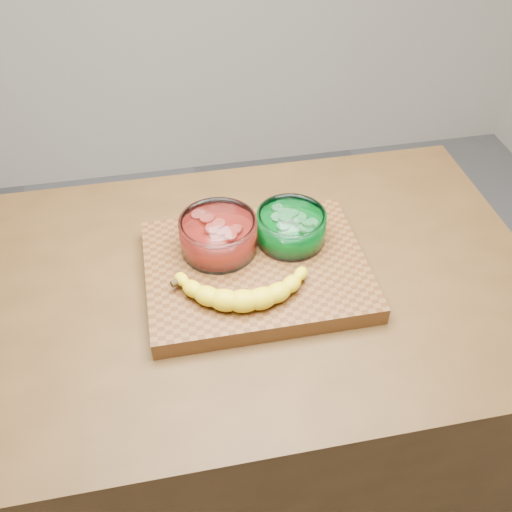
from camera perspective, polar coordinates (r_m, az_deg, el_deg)
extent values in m
plane|color=#5E5E63|center=(1.94, 0.00, -21.09)|extent=(3.50, 3.50, 0.00)
cube|color=#513518|center=(1.55, 0.00, -13.88)|extent=(1.20, 0.80, 0.90)
cube|color=brown|center=(1.18, 0.00, -1.41)|extent=(0.45, 0.35, 0.04)
cylinder|color=white|center=(1.18, -3.77, 2.11)|extent=(0.16, 0.16, 0.07)
cylinder|color=red|center=(1.18, -3.75, 1.71)|extent=(0.14, 0.14, 0.04)
cylinder|color=#EF584B|center=(1.16, -3.82, 2.83)|extent=(0.13, 0.13, 0.02)
cylinder|color=white|center=(1.20, 3.51, 2.90)|extent=(0.15, 0.15, 0.07)
cylinder|color=#007C1B|center=(1.21, 3.50, 2.55)|extent=(0.12, 0.12, 0.04)
cylinder|color=#5AC066|center=(1.19, 3.55, 3.59)|extent=(0.12, 0.12, 0.02)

